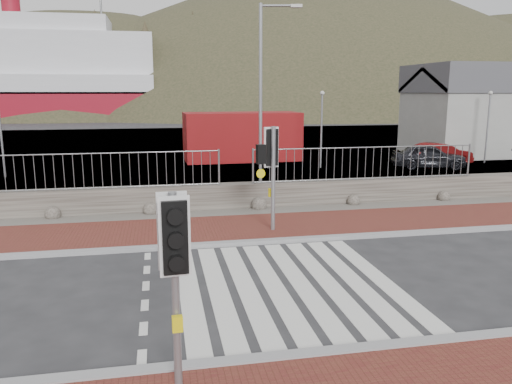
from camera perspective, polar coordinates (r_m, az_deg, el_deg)
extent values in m
plane|color=#28282B|center=(10.99, 3.58, -10.52)|extent=(220.00, 220.00, 0.00)
cube|color=brown|center=(15.15, -0.71, -4.13)|extent=(40.00, 3.00, 0.08)
cube|color=gray|center=(8.38, 8.99, -17.66)|extent=(40.00, 0.25, 0.12)
cube|color=gray|center=(13.73, 0.42, -5.74)|extent=(40.00, 0.25, 0.12)
cube|color=silver|center=(10.69, -7.60, -11.23)|extent=(0.42, 5.60, 0.01)
cube|color=silver|center=(10.73, -4.34, -11.05)|extent=(0.42, 5.60, 0.01)
cube|color=silver|center=(10.81, -1.13, -10.85)|extent=(0.42, 5.60, 0.01)
cube|color=silver|center=(10.92, 2.03, -10.62)|extent=(0.42, 5.60, 0.01)
cube|color=silver|center=(11.06, 5.11, -10.36)|extent=(0.42, 5.60, 0.01)
cube|color=silver|center=(11.24, 8.09, -10.08)|extent=(0.42, 5.60, 0.01)
cube|color=silver|center=(11.44, 10.98, -9.78)|extent=(0.42, 5.60, 0.01)
cube|color=silver|center=(11.67, 13.75, -9.48)|extent=(0.42, 5.60, 0.01)
cube|color=#59544C|center=(17.06, -1.92, -2.38)|extent=(40.00, 1.50, 0.06)
cube|color=#464039|center=(17.73, -2.34, -0.46)|extent=(40.00, 0.60, 0.90)
cylinder|color=gray|center=(17.26, -18.30, 4.20)|extent=(8.40, 0.04, 0.04)
cylinder|color=gray|center=(17.32, -4.26, 2.76)|extent=(0.07, 0.07, 1.20)
cylinder|color=gray|center=(18.66, 12.48, 5.01)|extent=(8.40, 0.04, 0.04)
cylinder|color=gray|center=(17.50, -0.35, 2.89)|extent=(0.07, 0.07, 1.20)
cylinder|color=gray|center=(20.75, 23.13, 3.32)|extent=(0.07, 0.07, 1.20)
cube|color=#4C4C4F|center=(38.07, -7.07, 5.18)|extent=(120.00, 40.00, 0.50)
cube|color=#3F4C54|center=(72.92, -9.06, 8.09)|extent=(220.00, 50.00, 0.05)
cube|color=silver|center=(79.41, -22.92, 14.12)|extent=(30.00, 12.00, 6.00)
cube|color=silver|center=(79.76, -23.15, 16.98)|extent=(18.00, 10.00, 2.50)
cylinder|color=maroon|center=(80.94, -26.21, 18.43)|extent=(2.40, 2.40, 3.00)
cube|color=#9E9E99|center=(37.43, 26.36, 7.05)|extent=(12.00, 6.00, 4.00)
cube|color=#4C4C51|center=(37.38, 26.76, 11.48)|extent=(12.20, 6.20, 1.80)
ellipsoid|color=#292D1B|center=(101.44, -17.74, -2.84)|extent=(106.40, 68.40, 76.00)
ellipsoid|color=#292D1B|center=(107.36, 7.14, -4.92)|extent=(140.00, 90.00, 100.00)
ellipsoid|color=#292D1B|center=(127.12, 26.87, -0.73)|extent=(112.00, 72.00, 80.00)
cylinder|color=gray|center=(6.92, -9.16, -11.58)|extent=(0.11, 0.11, 2.84)
cube|color=#D9C30C|center=(7.06, -9.07, -14.23)|extent=(0.15, 0.09, 0.22)
cube|color=black|center=(6.63, -9.40, -4.71)|extent=(0.42, 0.27, 1.06)
sphere|color=#0CE53F|center=(6.72, -9.32, -7.20)|extent=(0.15, 0.15, 0.15)
cylinder|color=gray|center=(14.52, 1.97, 1.35)|extent=(0.12, 0.12, 3.13)
cube|color=#D9C30C|center=(14.59, 1.96, -0.16)|extent=(0.17, 0.12, 0.25)
cube|color=black|center=(14.38, 2.00, 5.07)|extent=(0.49, 0.35, 1.17)
sphere|color=#0CE53F|center=(14.42, 1.99, 3.75)|extent=(0.17, 0.17, 0.17)
cube|color=black|center=(14.25, 0.56, 4.34)|extent=(0.28, 0.22, 0.56)
cylinder|color=gray|center=(18.33, 0.52, 9.74)|extent=(0.12, 0.12, 7.12)
cylinder|color=gray|center=(18.55, 2.60, 20.51)|extent=(1.23, 0.36, 0.08)
cube|color=beige|center=(18.56, 4.65, 20.43)|extent=(0.43, 0.28, 0.11)
cube|color=maroon|center=(30.23, -1.62, 6.37)|extent=(6.95, 3.09, 2.86)
imported|color=black|center=(28.61, 19.12, 3.90)|extent=(4.13, 2.51, 1.32)
imported|color=#5A0C0D|center=(29.62, 20.14, 4.04)|extent=(4.10, 2.11, 1.29)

